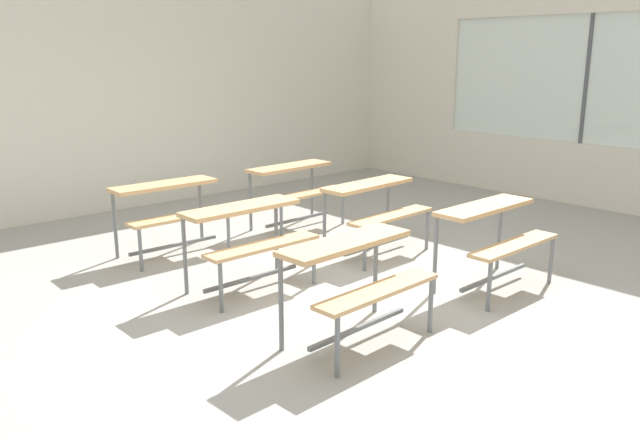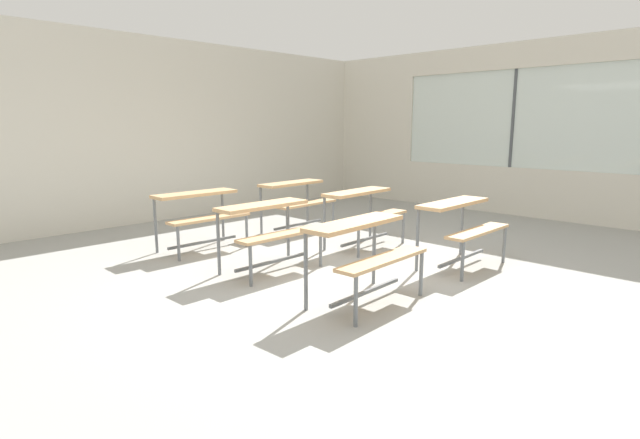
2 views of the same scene
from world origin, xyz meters
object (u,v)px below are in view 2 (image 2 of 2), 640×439
(desk_bench_r0c1, at_px, (461,218))
(desk_bench_r2c1, at_px, (297,194))
(desk_bench_r0c0, at_px, (364,242))
(desk_bench_r2c0, at_px, (200,207))
(desk_bench_r1c0, at_px, (269,221))
(desk_bench_r1c1, at_px, (364,205))

(desk_bench_r0c1, bearing_deg, desk_bench_r2c1, 88.83)
(desk_bench_r0c0, xyz_separation_m, desk_bench_r2c1, (1.72, 2.72, 0.00))
(desk_bench_r2c0, bearing_deg, desk_bench_r2c1, -0.33)
(desk_bench_r0c1, distance_m, desk_bench_r2c1, 2.76)
(desk_bench_r0c0, bearing_deg, desk_bench_r0c1, -3.52)
(desk_bench_r1c0, distance_m, desk_bench_r2c1, 2.12)
(desk_bench_r0c0, distance_m, desk_bench_r1c1, 2.13)
(desk_bench_r0c0, bearing_deg, desk_bench_r1c1, 37.25)
(desk_bench_r2c0, bearing_deg, desk_bench_r0c0, -90.27)
(desk_bench_r0c1, bearing_deg, desk_bench_r2c0, 119.77)
(desk_bench_r0c0, relative_size, desk_bench_r1c1, 1.00)
(desk_bench_r1c1, bearing_deg, desk_bench_r0c0, -143.11)
(desk_bench_r2c1, bearing_deg, desk_bench_r0c1, -93.00)
(desk_bench_r0c0, bearing_deg, desk_bench_r2c1, 55.61)
(desk_bench_r0c1, xyz_separation_m, desk_bench_r2c0, (-1.63, 2.79, 0.00))
(desk_bench_r0c1, xyz_separation_m, desk_bench_r1c0, (-1.62, 1.43, 0.00))
(desk_bench_r1c1, height_order, desk_bench_r2c0, same)
(desk_bench_r0c1, xyz_separation_m, desk_bench_r2c1, (0.03, 2.76, 0.00))
(desk_bench_r1c1, bearing_deg, desk_bench_r0c1, -90.98)
(desk_bench_r1c0, xyz_separation_m, desk_bench_r1c1, (1.58, -0.04, 0.00))
(desk_bench_r0c0, xyz_separation_m, desk_bench_r2c0, (0.05, 2.75, 0.00))
(desk_bench_r0c1, relative_size, desk_bench_r2c0, 1.00)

